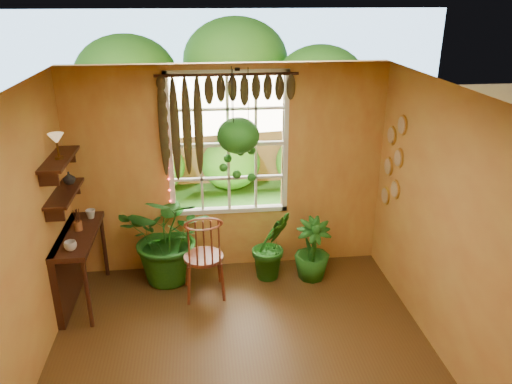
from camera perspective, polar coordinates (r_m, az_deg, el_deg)
floor at (r=5.14m, az=-1.06°, el=-20.81°), size 4.50×4.50×0.00m
ceiling at (r=3.85m, az=-1.34°, el=10.15°), size 4.50×4.50×0.00m
wall_back at (r=6.38m, az=-3.12°, el=2.37°), size 4.00×0.00×4.00m
wall_left at (r=4.63m, az=-26.94°, el=-8.19°), size 0.00×4.50×4.50m
wall_right at (r=4.92m, az=22.82°, el=-5.69°), size 0.00×4.50×4.50m
window at (r=6.31m, az=-3.20°, el=5.46°), size 1.52×0.10×1.86m
valance_vine at (r=6.04m, az=-4.06°, el=10.35°), size 1.70×0.12×1.10m
string_lights at (r=6.21m, az=-10.21°, el=5.36°), size 0.03×0.03×1.54m
wall_plates at (r=6.32m, az=15.38°, el=3.30°), size 0.04×0.32×1.10m
counter_ledge at (r=6.31m, az=-20.29°, el=-7.29°), size 0.40×1.20×0.90m
shelf_lower at (r=5.95m, az=-21.04°, el=-0.12°), size 0.25×0.90×0.04m
shelf_upper at (r=5.82m, az=-21.57°, el=3.53°), size 0.25×0.90×0.04m
backyard at (r=10.87m, az=-3.43°, el=10.24°), size 14.00×10.00×12.00m
windsor_chair at (r=6.15m, az=-5.94°, el=-8.62°), size 0.51×0.54×1.29m
potted_plant_left at (r=6.39m, az=-9.79°, el=-4.95°), size 1.37×1.27×1.26m
potted_plant_mid at (r=6.43m, az=1.79°, el=-6.07°), size 0.61×0.55×0.93m
potted_plant_right at (r=6.48m, az=6.46°, el=-6.56°), size 0.48×0.48×0.82m
hanging_basket at (r=5.90m, az=-2.04°, el=6.18°), size 0.50×0.50×1.34m
cup_a at (r=5.74m, az=-20.44°, el=-5.79°), size 0.16×0.16×0.10m
cup_b at (r=6.44m, az=-18.37°, el=-2.40°), size 0.16×0.16×0.11m
brush_jar at (r=6.14m, az=-19.74°, el=-3.01°), size 0.09×0.09×0.34m
shelf_vase at (r=6.14m, az=-20.59°, el=1.53°), size 0.17×0.17×0.14m
tiffany_lamp at (r=5.71m, az=-21.85°, el=5.51°), size 0.17×0.17×0.28m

